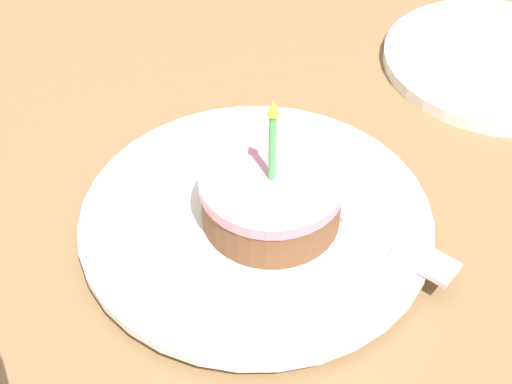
{
  "coord_description": "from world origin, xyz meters",
  "views": [
    {
      "loc": [
        0.02,
        -0.37,
        0.41
      ],
      "look_at": [
        -0.01,
        0.01,
        0.04
      ],
      "focal_mm": 50.0,
      "sensor_mm": 36.0,
      "label": 1
    }
  ],
  "objects": [
    {
      "name": "side_plate",
      "position": [
        0.21,
        0.25,
        0.01
      ],
      "size": [
        0.23,
        0.23,
        0.01
      ],
      "color": "white",
      "rests_on": "ground_plane"
    },
    {
      "name": "ground_plane",
      "position": [
        0.0,
        0.0,
        -0.02
      ],
      "size": [
        2.4,
        2.4,
        0.04
      ],
      "color": "brown",
      "rests_on": "ground"
    },
    {
      "name": "cake_slice",
      "position": [
        -0.0,
        -0.0,
        0.04
      ],
      "size": [
        0.11,
        0.11,
        0.11
      ],
      "color": "brown",
      "rests_on": "plate"
    },
    {
      "name": "plate",
      "position": [
        -0.01,
        0.01,
        0.01
      ],
      "size": [
        0.27,
        0.27,
        0.02
      ],
      "color": "white",
      "rests_on": "ground_plane"
    },
    {
      "name": "fork",
      "position": [
        0.07,
        -0.01,
        0.02
      ],
      "size": [
        0.14,
        0.11,
        0.0
      ],
      "color": "silver",
      "rests_on": "plate"
    }
  ]
}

